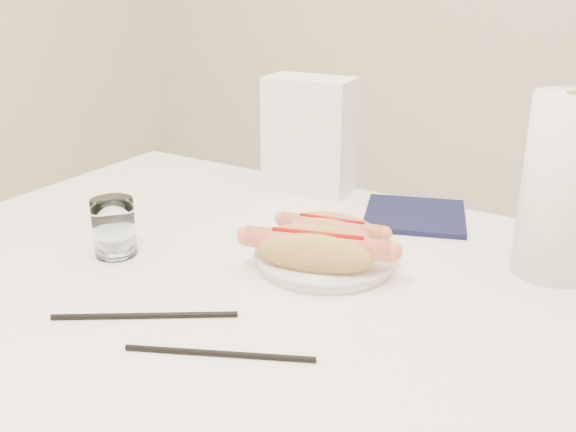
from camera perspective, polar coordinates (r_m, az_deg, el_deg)
The scene contains 10 objects.
table at distance 0.91m, azimuth -0.32°, elevation -9.01°, with size 1.20×0.80×0.75m.
plate at distance 0.93m, azimuth 3.27°, elevation -3.76°, with size 0.19×0.19×0.02m, color white.
hotdog_left at distance 0.96m, azimuth 3.83°, elevation -1.26°, with size 0.16×0.08×0.04m.
hotdog_right at distance 0.88m, azimuth 2.56°, elevation -2.94°, with size 0.20×0.12×0.05m.
water_glass at distance 0.98m, azimuth -14.96°, elevation -0.97°, with size 0.06×0.06×0.09m, color white.
chopstick_near at distance 0.82m, azimuth -12.40°, elevation -8.49°, with size 0.01×0.01×0.22m, color black.
chopstick_far at distance 0.73m, azimuth -5.99°, elevation -11.84°, with size 0.01×0.01×0.21m, color black.
napkin_box at distance 1.21m, azimuth 1.89°, elevation 7.08°, with size 0.16×0.09×0.21m, color white.
navy_napkin at distance 1.12m, azimuth 11.02°, elevation 0.06°, with size 0.16×0.16×0.01m, color black.
paper_towel_roll at distance 0.94m, azimuth 23.01°, elevation 2.36°, with size 0.11×0.11×0.25m, color white.
Camera 1 is at (0.42, -0.67, 1.15)m, focal length 40.72 mm.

